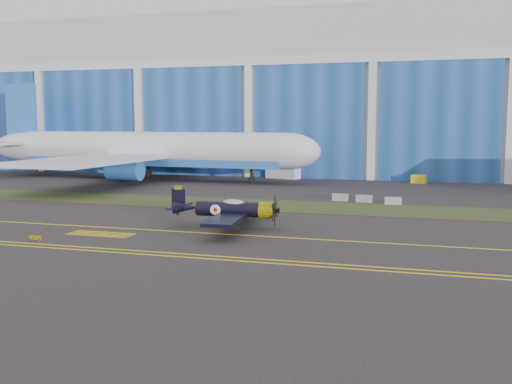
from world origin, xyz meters
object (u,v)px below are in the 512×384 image
(warbird, at_px, (229,209))
(jetliner, at_px, (150,112))
(tug, at_px, (419,179))
(shipping_container, at_px, (283,171))

(warbird, distance_m, jetliner, 51.66)
(jetliner, bearing_deg, warbird, -52.81)
(jetliner, distance_m, tug, 46.77)
(warbird, height_order, shipping_container, warbird)
(jetliner, bearing_deg, shipping_container, 23.69)
(shipping_container, bearing_deg, jetliner, -142.42)
(jetliner, distance_m, shipping_container, 25.46)
(warbird, relative_size, tug, 6.57)
(jetliner, relative_size, tug, 30.54)
(warbird, xyz_separation_m, jetliner, (-28.87, 41.67, 9.91))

